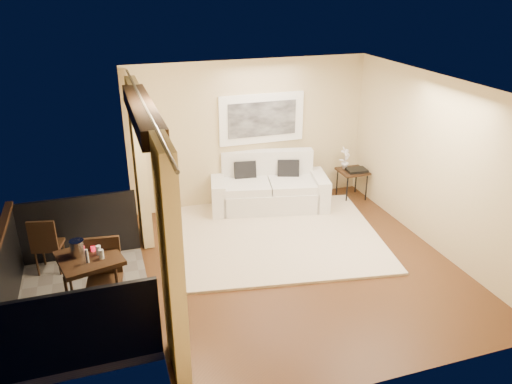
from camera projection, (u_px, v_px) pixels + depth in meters
floor at (299, 264)px, 7.59m from camera, size 5.00×5.00×0.00m
room_shell at (142, 113)px, 5.98m from camera, size 5.00×6.40×5.00m
balcony at (68, 293)px, 6.58m from camera, size 1.81×2.60×1.17m
curtains at (152, 202)px, 6.46m from camera, size 0.16×4.80×2.64m
artwork at (262, 119)px, 9.16m from camera, size 1.62×0.07×0.92m
rug at (278, 236)px, 8.36m from camera, size 3.73×3.37×0.04m
sofa at (269, 189)px, 9.34m from camera, size 2.28×1.34×1.03m
side_table at (353, 173)px, 9.68m from camera, size 0.53×0.53×0.57m
tray at (357, 170)px, 9.59m from camera, size 0.40×0.31×0.05m
orchid at (345, 158)px, 9.64m from camera, size 0.28×0.25×0.44m
bistro_table at (90, 262)px, 6.19m from camera, size 0.87×0.87×0.85m
balcony_chair_far at (46, 242)px, 7.17m from camera, size 0.45×0.46×0.88m
balcony_chair_near at (104, 270)px, 6.34m from camera, size 0.49×0.49×1.01m
ice_bucket at (77, 248)px, 6.15m from camera, size 0.18×0.18×0.20m
candle at (93, 248)px, 6.26m from camera, size 0.06×0.06×0.07m
vase at (87, 256)px, 5.99m from camera, size 0.04×0.04×0.18m
glass_a at (101, 254)px, 6.09m from camera, size 0.06×0.06×0.12m
glass_b at (99, 250)px, 6.18m from camera, size 0.06×0.06×0.12m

